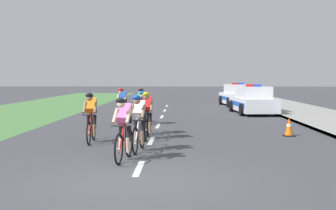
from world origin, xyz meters
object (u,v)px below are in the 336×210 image
Objects in this scene: cyclist_sixth at (122,105)px; police_car_nearest at (253,101)px; cyclist_third at (91,117)px; police_car_second at (238,96)px; cyclist_fifth at (144,112)px; cyclist_second at (139,122)px; traffic_cone_near at (289,127)px; cyclist_lead at (124,128)px; cyclist_fourth at (147,115)px; cyclist_seventh at (141,106)px.

police_car_nearest is (6.44, 5.09, -0.11)m from cyclist_sixth.
police_car_second reaches higher than cyclist_third.
cyclist_third is 12.36m from police_car_nearest.
cyclist_sixth is (-1.24, 3.49, 0.00)m from cyclist_fifth.
cyclist_second is at bearing -87.88° from cyclist_fifth.
cyclist_sixth is 7.20m from traffic_cone_near.
cyclist_third is 0.38× the size of police_car_second.
cyclist_sixth is 8.21m from police_car_nearest.
traffic_cone_near is (-0.30, -14.88, -0.37)m from police_car_second.
cyclist_second and cyclist_fifth have the same top height.
cyclist_lead and cyclist_fifth have the same top height.
cyclist_fourth is 0.38× the size of police_car_second.
cyclist_sixth is at bearing 87.47° from cyclist_third.
cyclist_fourth is 1.08m from cyclist_fifth.
cyclist_fourth is at bearing -170.00° from traffic_cone_near.
traffic_cone_near is at bearing -2.72° from cyclist_fifth.
cyclist_fourth is at bearing -107.75° from police_car_second.
cyclist_second is 18.65m from police_car_second.
traffic_cone_near is at bearing -31.21° from cyclist_sixth.
cyclist_lead is 3.07m from cyclist_third.
police_car_nearest is at bearing 88.08° from traffic_cone_near.
police_car_second reaches higher than cyclist_fourth.
cyclist_fifth reaches higher than traffic_cone_near.
cyclist_lead is 1.00× the size of cyclist_fourth.
traffic_cone_near is (-0.30, -8.81, -0.37)m from police_car_nearest.
cyclist_fifth is (0.11, 4.58, 0.00)m from cyclist_lead.
traffic_cone_near is at bearing -31.72° from cyclist_seventh.
cyclist_sixth is 12.88m from police_car_second.
cyclist_second reaches higher than traffic_cone_near.
cyclist_fourth is 1.00× the size of cyclist_seventh.
cyclist_third is at bearing -102.65° from cyclist_seventh.
cyclist_third is (-1.36, 2.75, 0.00)m from cyclist_lead.
cyclist_lead is 0.38× the size of police_car_second.
cyclist_fifth is at bearing -121.23° from police_car_nearest.
traffic_cone_near is (6.14, -3.72, -0.48)m from cyclist_sixth.
cyclist_lead is 4.58m from cyclist_fifth.
cyclist_fifth and cyclist_seventh have the same top height.
cyclist_fifth and cyclist_sixth have the same top height.
cyclist_third is 1.81m from cyclist_fourth.
cyclist_sixth is at bearing 109.49° from cyclist_fifth.
cyclist_third and cyclist_sixth have the same top height.
cyclist_second is 5.70m from traffic_cone_near.
cyclist_third is at bearing 116.30° from cyclist_lead.
cyclist_fourth is at bearing -80.83° from cyclist_fifth.
cyclist_second and cyclist_sixth have the same top height.
cyclist_third is at bearing -165.97° from traffic_cone_near.
cyclist_fifth is 3.70m from cyclist_sixth.
cyclist_lead is 3.52m from cyclist_fourth.
cyclist_lead and cyclist_sixth have the same top height.
police_car_second is at bearing 88.86° from traffic_cone_near.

